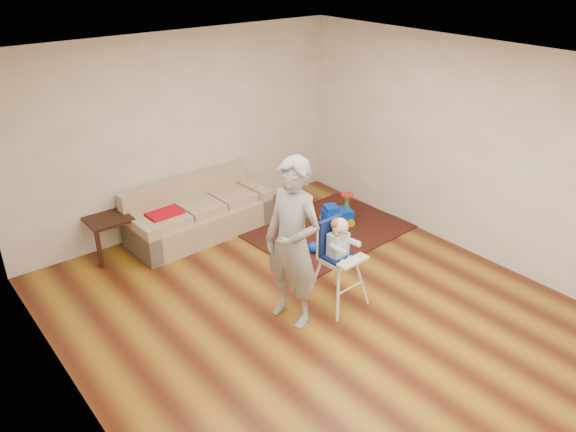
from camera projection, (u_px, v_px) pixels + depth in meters
ground at (310, 308)px, 6.30m from camera, size 5.50×5.50×0.00m
room_envelope at (281, 137)px, 5.84m from camera, size 5.04×5.52×2.72m
sofa at (199, 209)px, 7.72m from camera, size 2.01×0.89×0.76m
side_table at (110, 236)px, 7.28m from camera, size 0.54×0.54×0.54m
area_rug at (327, 230)px, 7.98m from camera, size 2.21×1.72×0.02m
ride_on_toy at (338, 209)px, 8.04m from camera, size 0.50×0.43×0.46m
toy_ball at (313, 247)px, 7.36m from camera, size 0.15×0.15×0.15m
high_chair at (338, 263)px, 6.18m from camera, size 0.52×0.52×1.07m
adult at (293, 243)px, 5.74m from camera, size 0.57×0.75×1.85m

